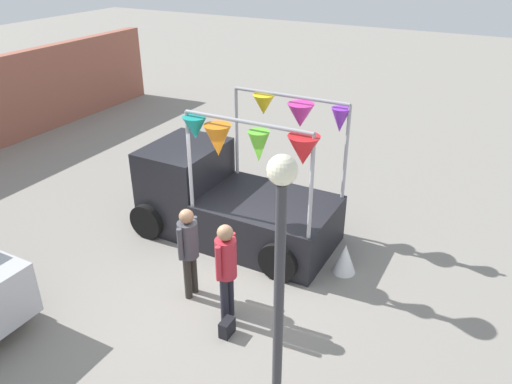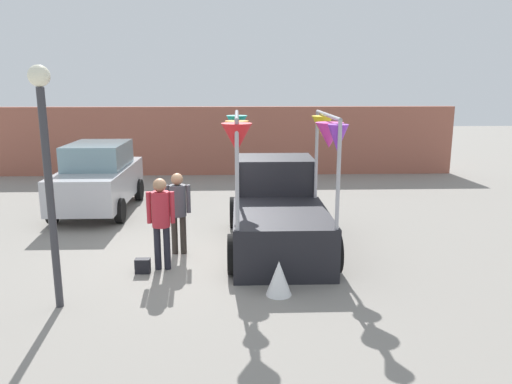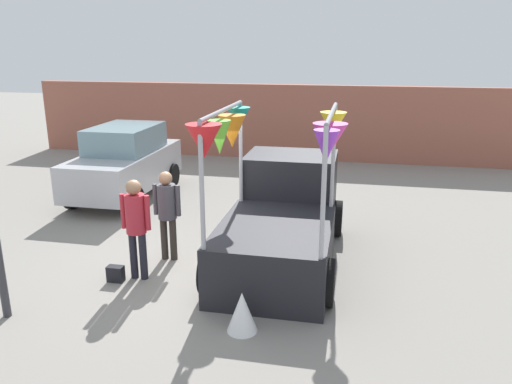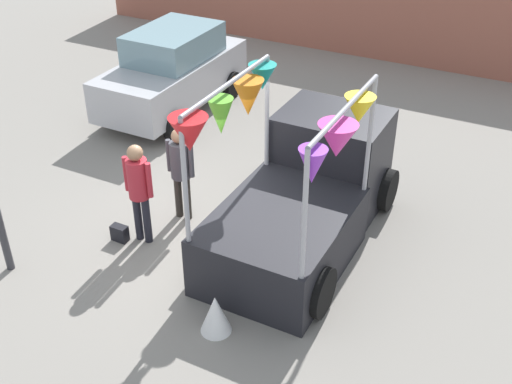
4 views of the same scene
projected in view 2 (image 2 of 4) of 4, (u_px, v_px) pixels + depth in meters
The scene contains 9 objects.
ground_plane at pixel (205, 257), 10.28m from camera, with size 60.00×60.00×0.00m, color gray.
vendor_truck at pixel (277, 206), 10.93m from camera, with size 2.38×4.10×2.94m.
parked_car at pixel (99, 177), 13.79m from camera, with size 1.88×4.00×1.88m.
person_customer at pixel (161, 215), 9.40m from camera, with size 0.53×0.34×1.78m.
person_vendor at pixel (178, 205), 10.27m from camera, with size 0.53×0.34×1.72m.
handbag at pixel (143, 266), 9.40m from camera, with size 0.28×0.16×0.28m, color black.
street_lamp at pixel (46, 154), 7.49m from camera, with size 0.32×0.32×3.78m.
brick_boundary_wall at pixel (220, 141), 19.16m from camera, with size 18.00×0.36×2.60m, color #9E5947.
folded_kite_bundle_white at pixel (279, 278), 8.41m from camera, with size 0.44×0.44×0.60m, color white.
Camera 2 is at (0.70, -9.78, 3.55)m, focal length 35.00 mm.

